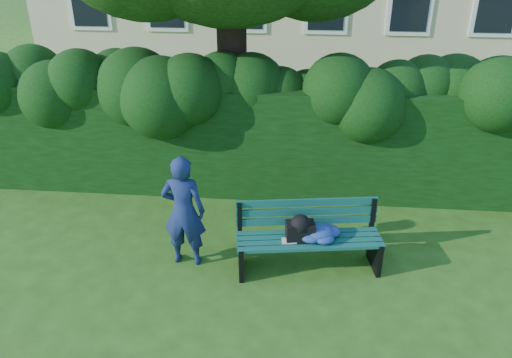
{
  "coord_description": "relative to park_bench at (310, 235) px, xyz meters",
  "views": [
    {
      "loc": [
        0.57,
        -5.46,
        3.99
      ],
      "look_at": [
        0.0,
        0.6,
        0.95
      ],
      "focal_mm": 35.0,
      "sensor_mm": 36.0,
      "label": 1
    }
  ],
  "objects": [
    {
      "name": "ground",
      "position": [
        -0.75,
        0.03,
        -0.5
      ],
      "size": [
        80.0,
        80.0,
        0.0
      ],
      "primitive_type": "plane",
      "color": "#2F5418",
      "rests_on": "ground"
    },
    {
      "name": "man_reading",
      "position": [
        -1.62,
        -0.02,
        0.27
      ],
      "size": [
        0.57,
        0.38,
        1.54
      ],
      "primitive_type": "imported",
      "rotation": [
        0.0,
        0.0,
        3.12
      ],
      "color": "navy",
      "rests_on": "ground"
    },
    {
      "name": "hedge",
      "position": [
        -0.75,
        2.23,
        0.4
      ],
      "size": [
        10.0,
        1.0,
        1.8
      ],
      "color": "black",
      "rests_on": "ground"
    },
    {
      "name": "park_bench",
      "position": [
        0.0,
        0.0,
        0.0
      ],
      "size": [
        1.91,
        0.83,
        0.89
      ],
      "rotation": [
        0.0,
        0.0,
        0.15
      ],
      "color": "#0D4539",
      "rests_on": "ground"
    }
  ]
}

